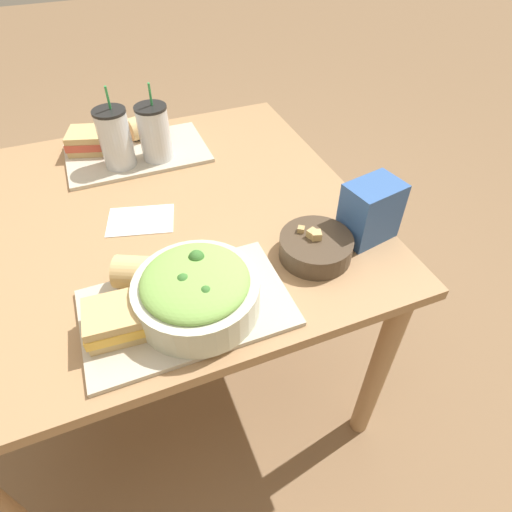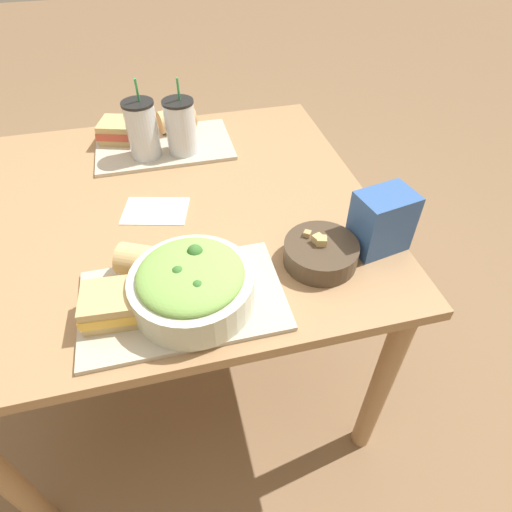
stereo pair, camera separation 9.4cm
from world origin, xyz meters
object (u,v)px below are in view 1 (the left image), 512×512
object	(u,v)px
sandwich_near	(123,318)
napkin_folded	(141,220)
drink_cup_dark	(116,140)
salad_bowl	(196,290)
chip_bag	(370,211)
baguette_near	(147,273)
soup_bowl	(316,246)
drink_cup_red	(155,134)
baguette_far	(147,125)
sandwich_far	(92,140)

from	to	relation	value
sandwich_near	napkin_folded	xyz separation A→B (m)	(0.10, 0.36, -0.04)
drink_cup_dark	salad_bowl	bearing A→B (deg)	-84.48
chip_bag	drink_cup_dark	bearing A→B (deg)	122.85
sandwich_near	baguette_near	world-z (taller)	baguette_near
soup_bowl	baguette_near	xyz separation A→B (m)	(-0.40, 0.04, 0.02)
drink_cup_dark	drink_cup_red	distance (m)	0.12
soup_bowl	chip_bag	distance (m)	0.17
baguette_near	chip_bag	xyz separation A→B (m)	(0.56, -0.02, 0.03)
sandwich_near	chip_bag	bearing A→B (deg)	11.16
drink_cup_dark	soup_bowl	bearing A→B (deg)	-57.13
drink_cup_red	napkin_folded	bearing A→B (deg)	-111.86
soup_bowl	drink_cup_dark	xyz separation A→B (m)	(-0.38, 0.58, 0.07)
soup_bowl	baguette_far	world-z (taller)	baguette_far
soup_bowl	drink_cup_dark	distance (m)	0.70
drink_cup_dark	sandwich_near	bearing A→B (deg)	-98.21
baguette_near	chip_bag	world-z (taller)	chip_bag
drink_cup_red	napkin_folded	world-z (taller)	drink_cup_red
drink_cup_dark	chip_bag	size ratio (longest dim) A/B	1.60
drink_cup_dark	drink_cup_red	world-z (taller)	drink_cup_dark
baguette_near	chip_bag	distance (m)	0.56
salad_bowl	napkin_folded	distance (m)	0.37
sandwich_near	drink_cup_red	size ratio (longest dim) A/B	0.67
baguette_far	drink_cup_red	size ratio (longest dim) A/B	0.58
sandwich_near	napkin_folded	distance (m)	0.37
baguette_near	sandwich_far	xyz separation A→B (m)	(-0.05, 0.67, -0.01)
salad_bowl	soup_bowl	world-z (taller)	salad_bowl
baguette_far	drink_cup_red	world-z (taller)	drink_cup_red
chip_bag	sandwich_near	bearing A→B (deg)	176.54
baguette_near	sandwich_far	distance (m)	0.67
baguette_near	drink_cup_red	bearing A→B (deg)	11.40
soup_bowl	sandwich_far	xyz separation A→B (m)	(-0.45, 0.71, 0.01)
drink_cup_red	salad_bowl	bearing A→B (deg)	-94.92
baguette_far	chip_bag	xyz separation A→B (m)	(0.42, -0.72, 0.03)
baguette_near	chip_bag	size ratio (longest dim) A/B	0.99
salad_bowl	napkin_folded	bearing A→B (deg)	99.46
soup_bowl	drink_cup_red	world-z (taller)	drink_cup_red
baguette_far	baguette_near	bearing A→B (deg)	154.80
baguette_near	drink_cup_dark	bearing A→B (deg)	23.56
sandwich_near	drink_cup_dark	xyz separation A→B (m)	(0.09, 0.64, 0.05)
sandwich_far	chip_bag	xyz separation A→B (m)	(0.60, -0.69, 0.03)
baguette_far	drink_cup_dark	xyz separation A→B (m)	(-0.12, -0.15, 0.05)
soup_bowl	drink_cup_dark	size ratio (longest dim) A/B	0.72
sandwich_far	chip_bag	world-z (taller)	chip_bag
baguette_far	drink_cup_dark	bearing A→B (deg)	128.71
drink_cup_dark	napkin_folded	bearing A→B (deg)	-89.47
drink_cup_dark	drink_cup_red	bearing A→B (deg)	-0.00
drink_cup_dark	chip_bag	bearing A→B (deg)	-46.42
drink_cup_red	chip_bag	xyz separation A→B (m)	(0.42, -0.56, -0.01)
drink_cup_red	baguette_far	bearing A→B (deg)	89.89
sandwich_near	baguette_far	size ratio (longest dim) A/B	1.15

